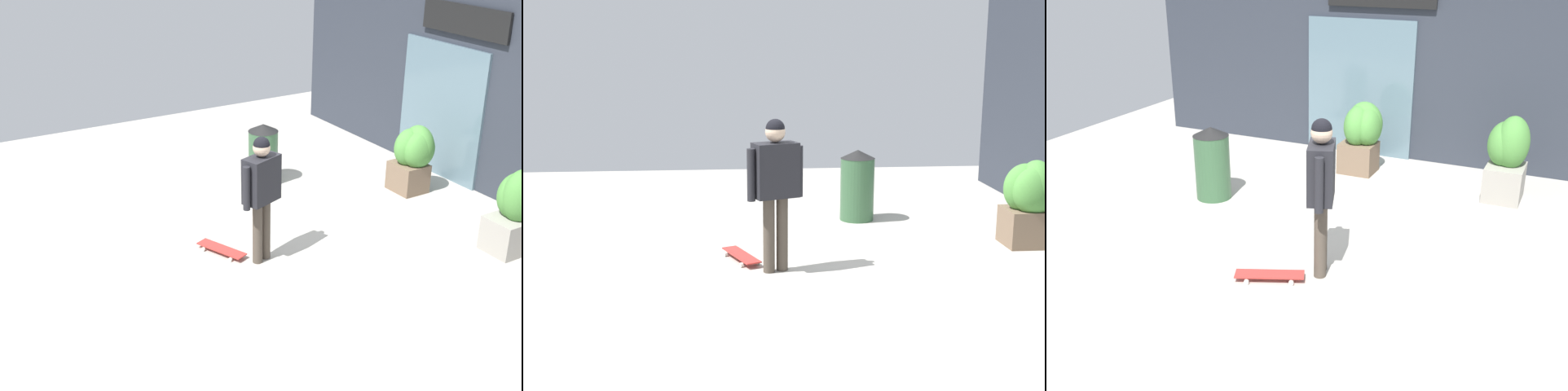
{
  "view_description": "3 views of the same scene",
  "coord_description": "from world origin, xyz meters",
  "views": [
    {
      "loc": [
        7.27,
        -4.89,
        4.46
      ],
      "look_at": [
        0.27,
        -0.81,
        0.82
      ],
      "focal_mm": 46.97,
      "sensor_mm": 36.0,
      "label": 1
    },
    {
      "loc": [
        7.94,
        -1.44,
        2.51
      ],
      "look_at": [
        0.27,
        -0.81,
        0.82
      ],
      "focal_mm": 48.08,
      "sensor_mm": 36.0,
      "label": 2
    },
    {
      "loc": [
        2.83,
        -6.27,
        3.27
      ],
      "look_at": [
        0.27,
        -0.81,
        0.82
      ],
      "focal_mm": 42.25,
      "sensor_mm": 36.0,
      "label": 3
    }
  ],
  "objects": [
    {
      "name": "ground_plane",
      "position": [
        0.0,
        0.0,
        0.0
      ],
      "size": [
        12.0,
        12.0,
        0.0
      ],
      "primitive_type": "plane",
      "color": "#B2ADA3"
    },
    {
      "name": "building_facade",
      "position": [
        -0.02,
        3.34,
        1.88
      ],
      "size": [
        8.95,
        0.31,
        3.79
      ],
      "color": "#2D333D",
      "rests_on": "ground_plane"
    },
    {
      "name": "skateboarder",
      "position": [
        0.48,
        -0.92,
        1.06
      ],
      "size": [
        0.41,
        0.63,
        1.71
      ],
      "rotation": [
        0.0,
        0.0,
        -2.8
      ],
      "color": "#4C4238",
      "rests_on": "ground_plane"
    },
    {
      "name": "skateboard",
      "position": [
        0.06,
        -1.29,
        0.06
      ],
      "size": [
        0.75,
        0.46,
        0.08
      ],
      "rotation": [
        0.0,
        0.0,
        -2.74
      ],
      "color": "red",
      "rests_on": "ground_plane"
    },
    {
      "name": "planter_box_left",
      "position": [
        -0.25,
        2.32,
        0.63
      ],
      "size": [
        0.6,
        0.61,
        1.1
      ],
      "color": "brown",
      "rests_on": "ground_plane"
    },
    {
      "name": "planter_box_right",
      "position": [
        1.93,
        2.14,
        0.62
      ],
      "size": [
        0.56,
        0.67,
        1.17
      ],
      "color": "gray",
      "rests_on": "ground_plane"
    },
    {
      "name": "trash_bin",
      "position": [
        -1.75,
        0.42,
        0.51
      ],
      "size": [
        0.49,
        0.49,
        1.02
      ],
      "color": "#335938",
      "rests_on": "ground_plane"
    }
  ]
}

